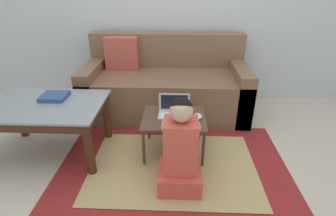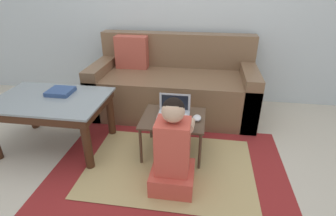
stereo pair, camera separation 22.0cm
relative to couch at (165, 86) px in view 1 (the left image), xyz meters
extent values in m
plane|color=beige|center=(0.01, -1.05, -0.30)|extent=(16.00, 16.00, 0.00)
cube|color=maroon|center=(0.12, -1.03, -0.29)|extent=(1.86, 1.29, 0.01)
cube|color=tan|center=(0.12, -1.03, -0.29)|extent=(1.34, 0.93, 0.00)
cube|color=brown|center=(0.01, -0.04, -0.07)|extent=(1.76, 0.81, 0.46)
cube|color=brown|center=(0.01, 0.27, 0.35)|extent=(1.76, 0.18, 0.38)
cube|color=brown|center=(-0.79, -0.04, -0.02)|extent=(0.16, 0.81, 0.56)
cube|color=brown|center=(0.81, -0.04, -0.02)|extent=(0.16, 0.81, 0.56)
cube|color=#B24C3D|center=(-0.49, 0.11, 0.34)|extent=(0.36, 0.14, 0.36)
cube|color=gray|center=(-0.94, -0.87, 0.17)|extent=(0.94, 0.64, 0.02)
cube|color=#422314|center=(-0.94, -0.87, 0.13)|extent=(0.91, 0.61, 0.07)
cylinder|color=#422314|center=(-0.52, -1.13, -0.07)|extent=(0.07, 0.07, 0.46)
cylinder|color=#422314|center=(-1.36, -0.61, -0.07)|extent=(0.07, 0.07, 0.46)
cylinder|color=#422314|center=(-0.52, -0.61, -0.07)|extent=(0.07, 0.07, 0.46)
cube|color=#4C3828|center=(0.12, -0.82, 0.04)|extent=(0.53, 0.44, 0.02)
cylinder|color=#4C3828|center=(-0.12, -1.02, -0.13)|extent=(0.02, 0.02, 0.33)
cylinder|color=#4C3828|center=(0.35, -1.02, -0.13)|extent=(0.02, 0.02, 0.33)
cylinder|color=#4C3828|center=(-0.12, -0.63, -0.13)|extent=(0.02, 0.02, 0.33)
cylinder|color=#4C3828|center=(0.35, -0.63, -0.13)|extent=(0.02, 0.02, 0.33)
cube|color=#B7BCC6|center=(0.12, -0.81, 0.06)|extent=(0.26, 0.16, 0.02)
cube|color=silver|center=(0.12, -0.82, 0.07)|extent=(0.22, 0.10, 0.00)
cube|color=#B7BCC6|center=(0.12, -0.73, 0.15)|extent=(0.26, 0.01, 0.16)
cube|color=black|center=(0.12, -0.73, 0.15)|extent=(0.23, 0.00, 0.13)
ellipsoid|color=silver|center=(0.31, -0.83, 0.07)|extent=(0.07, 0.10, 0.04)
cube|color=#CC4C3D|center=(0.17, -1.25, -0.22)|extent=(0.31, 0.31, 0.16)
cube|color=#CC4C3D|center=(0.17, -1.25, 0.06)|extent=(0.23, 0.20, 0.40)
sphere|color=tan|center=(0.17, -1.25, 0.33)|extent=(0.15, 0.15, 0.15)
sphere|color=black|center=(0.17, -1.24, 0.35)|extent=(0.15, 0.15, 0.15)
cylinder|color=tan|center=(0.06, -1.11, 0.16)|extent=(0.06, 0.29, 0.14)
cylinder|color=tan|center=(0.28, -1.11, 0.16)|extent=(0.06, 0.29, 0.14)
cube|color=#334C7F|center=(-0.90, -0.76, 0.20)|extent=(0.21, 0.20, 0.04)
camera|label=1|loc=(0.14, -2.74, 1.10)|focal=28.00mm
camera|label=2|loc=(0.36, -2.72, 1.10)|focal=28.00mm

